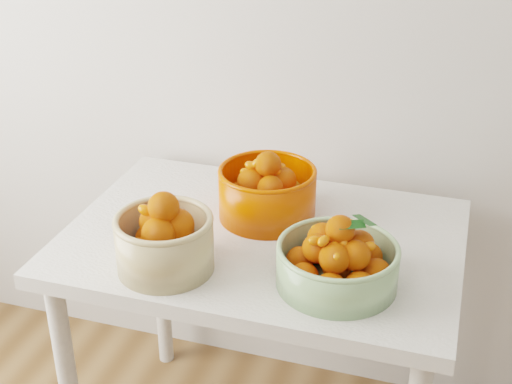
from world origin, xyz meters
TOP-DOWN VIEW (x-y plane):
  - table at (-0.32, 1.60)m, footprint 1.00×0.70m
  - bowl_cream at (-0.49, 1.38)m, footprint 0.29×0.29m
  - bowl_green at (-0.09, 1.44)m, footprint 0.34×0.34m
  - bowl_orange at (-0.34, 1.70)m, footprint 0.31×0.31m

SIDE VIEW (x-z plane):
  - table at x=-0.32m, z-range 0.28..1.03m
  - bowl_green at x=-0.09m, z-range 0.72..0.90m
  - bowl_orange at x=-0.34m, z-range 0.73..0.92m
  - bowl_cream at x=-0.49m, z-range 0.73..0.92m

